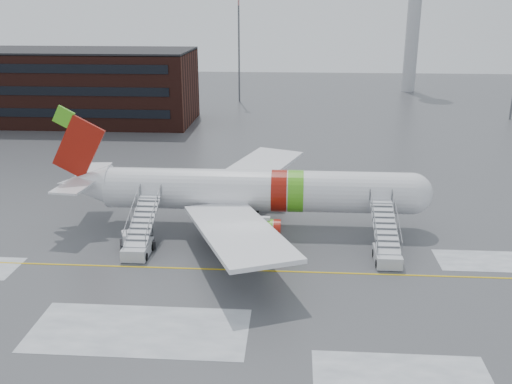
# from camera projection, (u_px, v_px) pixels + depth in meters

# --- Properties ---
(ground) EXTENTS (260.00, 260.00, 0.00)m
(ground) POSITION_uv_depth(u_px,v_px,m) (246.00, 265.00, 45.66)
(ground) COLOR #494C4F
(ground) RESTS_ON ground
(airliner) EXTENTS (35.03, 32.97, 11.18)m
(airliner) POSITION_uv_depth(u_px,v_px,m) (247.00, 191.00, 52.60)
(airliner) COLOR white
(airliner) RESTS_ON ground
(airstair_fwd) EXTENTS (2.05, 7.70, 3.48)m
(airstair_fwd) POSITION_uv_depth(u_px,v_px,m) (386.00, 247.00, 46.40)
(airstair_fwd) COLOR silver
(airstair_fwd) RESTS_ON ground
(airstair_aft) EXTENTS (2.05, 7.70, 3.48)m
(airstair_aft) POSITION_uv_depth(u_px,v_px,m) (140.00, 240.00, 47.72)
(airstair_aft) COLOR silver
(airstair_aft) RESTS_ON ground
(pushback_tug) EXTENTS (3.20, 2.84, 1.62)m
(pushback_tug) POSITION_uv_depth(u_px,v_px,m) (135.00, 242.00, 48.24)
(pushback_tug) COLOR black
(pushback_tug) RESTS_ON ground
(terminal_building) EXTENTS (62.00, 16.11, 12.30)m
(terminal_building) POSITION_uv_depth(u_px,v_px,m) (14.00, 85.00, 98.59)
(terminal_building) COLOR #3F1E16
(terminal_building) RESTS_ON ground
(control_tower) EXTENTS (6.40, 6.40, 30.00)m
(control_tower) POSITION_uv_depth(u_px,v_px,m) (415.00, 7.00, 127.58)
(control_tower) COLOR #B2B5BA
(control_tower) RESTS_ON ground
(light_mast_far_n) EXTENTS (1.20, 1.20, 24.25)m
(light_mast_far_n) POSITION_uv_depth(u_px,v_px,m) (239.00, 33.00, 115.53)
(light_mast_far_n) COLOR #595B60
(light_mast_far_n) RESTS_ON ground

